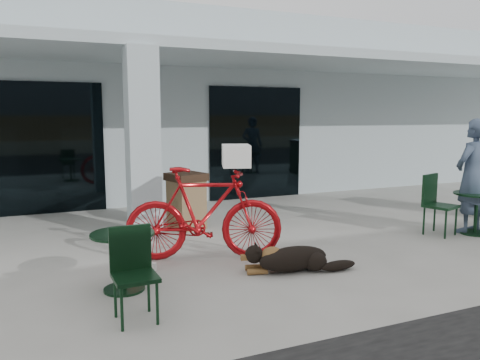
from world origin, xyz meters
name	(u,v)px	position (x,y,z in m)	size (l,w,h in m)	color
ground	(290,266)	(0.00, 0.00, 0.00)	(80.00, 80.00, 0.00)	#B2AFA8
building	(150,107)	(0.00, 8.50, 2.25)	(22.00, 7.00, 4.50)	#AABBC1
storefront_glass_left	(32,149)	(-3.20, 4.98, 1.35)	(2.80, 0.06, 2.70)	black
storefront_glass_right	(256,143)	(1.80, 4.98, 1.35)	(2.40, 0.06, 2.70)	black
column	(143,144)	(-1.50, 2.30, 1.56)	(0.50, 0.50, 3.12)	#AABBC1
overhang	(203,55)	(0.00, 3.60, 3.21)	(22.00, 2.80, 0.18)	#AABBC1
bicycle	(204,214)	(-0.98, 0.73, 0.66)	(0.62, 2.20, 1.32)	#A10D12
laundry_basket	(236,156)	(-0.56, 0.58, 1.47)	(0.51, 0.38, 0.30)	white
dog	(293,257)	(-0.08, -0.22, 0.19)	(1.13, 0.38, 0.38)	black
cup_near_dog	(153,267)	(-1.76, 0.53, 0.05)	(0.08, 0.08, 0.10)	white
cafe_table_near	(123,262)	(-2.23, -0.02, 0.34)	(0.73, 0.73, 0.69)	black
cafe_chair_near	(135,276)	(-2.25, -0.91, 0.47)	(0.42, 0.46, 0.93)	black
cafe_table_far	(476,213)	(3.77, 0.27, 0.36)	(0.76, 0.76, 0.71)	black
cafe_chair_far_a	(441,205)	(3.15, 0.45, 0.51)	(0.46, 0.51, 1.03)	black
person	(472,176)	(3.77, 0.40, 0.99)	(0.72, 0.47, 1.97)	#394961
trash_receptacle	(186,201)	(-0.69, 2.59, 0.50)	(0.59, 0.59, 1.01)	brown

